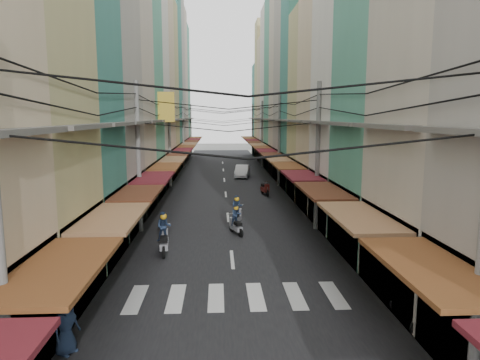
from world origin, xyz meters
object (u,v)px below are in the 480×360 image
object	(u,v)px
white_car	(242,177)
market_umbrella	(435,255)
bicycle	(363,254)
traffic_sign	(345,194)

from	to	relation	value
white_car	market_umbrella	bearing A→B (deg)	-74.51
white_car	bicycle	size ratio (longest dim) A/B	2.66
market_umbrella	traffic_sign	bearing A→B (deg)	90.22
market_umbrella	traffic_sign	size ratio (longest dim) A/B	0.77
white_car	bicycle	distance (m)	25.71
white_car	bicycle	xyz separation A→B (m)	(4.19, -25.36, 0.00)
market_umbrella	bicycle	bearing A→B (deg)	88.23
bicycle	white_car	bearing A→B (deg)	-4.77
white_car	traffic_sign	bearing A→B (deg)	-71.85
white_car	market_umbrella	distance (m)	32.49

